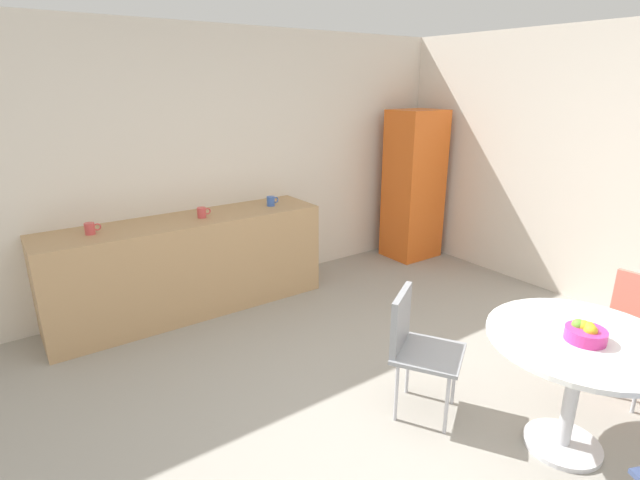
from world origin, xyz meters
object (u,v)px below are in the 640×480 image
mug_white (202,212)px  mug_green (271,201)px  locker_cabinet (414,185)px  round_table (578,361)px  chair_coral (635,321)px  fruit_bowl (585,333)px  mug_red (90,229)px  chair_gray (414,339)px

mug_white → mug_green: same height
locker_cabinet → round_table: size_ratio=1.75×
chair_coral → fruit_bowl: size_ratio=3.87×
locker_cabinet → mug_red: size_ratio=13.81×
locker_cabinet → round_table: bearing=-119.9°
chair_gray → mug_white: bearing=102.3°
mug_white → mug_green: 0.74m
mug_green → round_table: bearing=-85.6°
fruit_bowl → locker_cabinet: bearing=59.9°
round_table → mug_white: bearing=107.9°
round_table → mug_green: 3.07m
round_table → chair_coral: (0.92, 0.08, -0.07)m
round_table → chair_coral: bearing=4.9°
chair_gray → chair_coral: size_ratio=1.00×
mug_white → fruit_bowl: bearing=-72.7°
chair_gray → mug_red: 2.72m
chair_coral → fruit_bowl: 0.99m
round_table → mug_green: bearing=94.4°
mug_green → locker_cabinet: bearing=-2.6°
locker_cabinet → mug_green: size_ratio=13.81×
chair_gray → mug_white: 2.32m
round_table → fruit_bowl: (-0.03, -0.02, 0.20)m
round_table → mug_white: 3.19m
chair_gray → mug_green: bearing=83.6°
chair_coral → mug_white: bearing=122.9°
mug_red → fruit_bowl: bearing=-58.5°
round_table → chair_gray: size_ratio=1.23×
chair_coral → fruit_bowl: (-0.95, -0.10, 0.26)m
chair_gray → mug_white: size_ratio=6.43×
chair_gray → chair_coral: same height
chair_coral → mug_red: mug_red is taller
mug_white → mug_green: bearing=1.8°
round_table → mug_white: (-0.97, 3.02, 0.36)m
mug_green → chair_gray: bearing=-96.4°
locker_cabinet → chair_coral: bearing=-105.1°
locker_cabinet → mug_green: 1.94m
round_table → mug_red: (-1.92, 3.06, 0.36)m
locker_cabinet → mug_green: locker_cabinet is taller
chair_gray → fruit_bowl: fruit_bowl is taller
round_table → mug_red: mug_red is taller
round_table → chair_gray: chair_gray is taller
chair_gray → fruit_bowl: bearing=-60.4°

